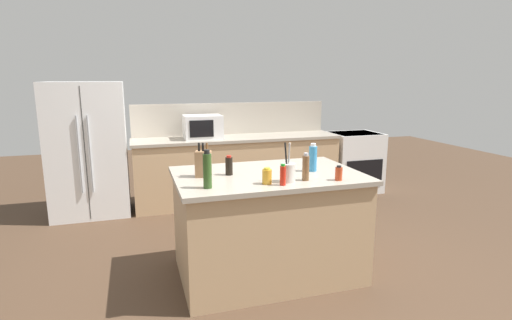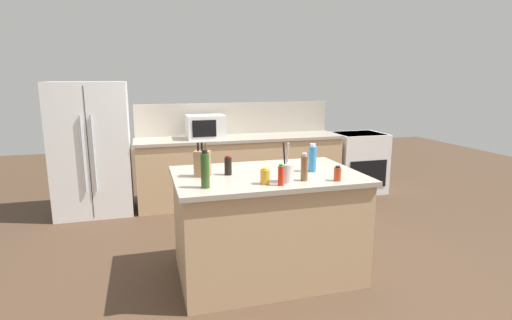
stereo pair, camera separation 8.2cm
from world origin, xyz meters
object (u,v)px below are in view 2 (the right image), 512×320
object	(u,v)px
refrigerator	(92,149)
honey_jar	(265,176)
olive_oil_bottle	(205,170)
hot_sauce_bottle	(281,175)
range_oven	(358,162)
soy_sauce_bottle	(228,166)
utensil_crock	(286,172)
microwave	(206,127)
spice_jar_paprika	(338,174)
dish_soap_bottle	(312,158)
salt_shaker	(314,163)
knife_block	(202,163)
pepper_grinder	(304,168)

from	to	relation	value
refrigerator	honey_jar	world-z (taller)	refrigerator
olive_oil_bottle	hot_sauce_bottle	distance (m)	0.58
range_oven	soy_sauce_bottle	bearing A→B (deg)	-139.46
utensil_crock	olive_oil_bottle	size ratio (longest dim) A/B	1.08
range_oven	microwave	distance (m)	2.46
range_oven	hot_sauce_bottle	size ratio (longest dim) A/B	5.42
utensil_crock	spice_jar_paprika	bearing A→B (deg)	-10.78
refrigerator	hot_sauce_bottle	size ratio (longest dim) A/B	10.09
range_oven	soy_sauce_bottle	size ratio (longest dim) A/B	5.40
microwave	utensil_crock	world-z (taller)	same
dish_soap_bottle	hot_sauce_bottle	xyz separation A→B (m)	(-0.43, -0.37, -0.04)
dish_soap_bottle	honey_jar	bearing A→B (deg)	-150.90
salt_shaker	soy_sauce_bottle	distance (m)	0.83
soy_sauce_bottle	hot_sauce_bottle	distance (m)	0.55
honey_jar	dish_soap_bottle	bearing A→B (deg)	29.10
utensil_crock	hot_sauce_bottle	world-z (taller)	utensil_crock
knife_block	spice_jar_paprika	world-z (taller)	knife_block
honey_jar	spice_jar_paprika	distance (m)	0.60
knife_block	utensil_crock	size ratio (longest dim) A/B	0.91
refrigerator	utensil_crock	distance (m)	3.10
olive_oil_bottle	honey_jar	bearing A→B (deg)	-2.37
salt_shaker	honey_jar	xyz separation A→B (m)	(-0.61, -0.42, 0.01)
salt_shaker	refrigerator	bearing A→B (deg)	135.06
utensil_crock	dish_soap_bottle	bearing A→B (deg)	38.82
range_oven	refrigerator	bearing A→B (deg)	179.24
dish_soap_bottle	utensil_crock	bearing A→B (deg)	-141.18
knife_block	hot_sauce_bottle	distance (m)	0.71
microwave	soy_sauce_bottle	bearing A→B (deg)	-93.78
range_oven	dish_soap_bottle	xyz separation A→B (m)	(-1.77, -2.23, 0.59)
range_oven	honey_jar	xyz separation A→B (m)	(-2.30, -2.53, 0.53)
soy_sauce_bottle	utensil_crock	bearing A→B (deg)	-42.40
refrigerator	knife_block	xyz separation A→B (m)	(1.12, -2.20, 0.20)
spice_jar_paprika	pepper_grinder	bearing A→B (deg)	163.17
refrigerator	soy_sauce_bottle	world-z (taller)	refrigerator
knife_block	salt_shaker	distance (m)	1.05
olive_oil_bottle	spice_jar_paprika	bearing A→B (deg)	-4.56
salt_shaker	pepper_grinder	xyz separation A→B (m)	(-0.27, -0.41, 0.06)
microwave	honey_jar	xyz separation A→B (m)	(0.07, -2.53, -0.10)
salt_shaker	dish_soap_bottle	distance (m)	0.16
refrigerator	hot_sauce_bottle	bearing A→B (deg)	-57.99
soy_sauce_bottle	pepper_grinder	bearing A→B (deg)	-33.33
salt_shaker	soy_sauce_bottle	world-z (taller)	soy_sauce_bottle
spice_jar_paprika	olive_oil_bottle	bearing A→B (deg)	175.44
refrigerator	olive_oil_bottle	distance (m)	2.79
salt_shaker	dish_soap_bottle	world-z (taller)	dish_soap_bottle
knife_block	hot_sauce_bottle	bearing A→B (deg)	-21.70
hot_sauce_bottle	olive_oil_bottle	bearing A→B (deg)	170.69
refrigerator	honey_jar	xyz separation A→B (m)	(1.56, -2.58, 0.15)
salt_shaker	olive_oil_bottle	bearing A→B (deg)	-159.58
knife_block	microwave	bearing A→B (deg)	98.54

